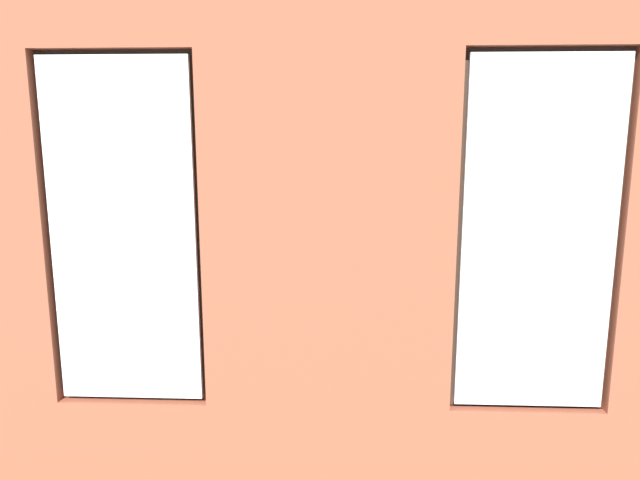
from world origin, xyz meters
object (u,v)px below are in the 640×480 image
at_px(tv_flatscreen, 34,263).
at_px(potted_plant_by_left_couch, 519,284).
at_px(cup_ceramic, 245,297).
at_px(potted_plant_near_tv, 37,322).
at_px(couch_by_window, 264,391).
at_px(papasan_chair, 285,254).
at_px(couch_left, 601,322).
at_px(table_plant_small, 287,288).
at_px(remote_black, 272,295).
at_px(potted_plant_foreground_right, 154,238).
at_px(coffee_table, 288,304).
at_px(media_console, 40,327).
at_px(potted_plant_beside_window_right, 12,347).
at_px(potted_plant_corner_near_left, 534,228).

relative_size(tv_flatscreen, potted_plant_by_left_couch, 2.24).
height_order(cup_ceramic, potted_plant_near_tv, potted_plant_near_tv).
relative_size(couch_by_window, papasan_chair, 1.70).
distance_m(couch_left, tv_flatscreen, 5.55).
distance_m(cup_ceramic, table_plant_small, 0.44).
xyz_separation_m(papasan_chair, potted_plant_by_left_couch, (-2.94, 1.18, -0.08)).
bearing_deg(couch_by_window, remote_black, -84.41).
bearing_deg(potted_plant_foreground_right, couch_by_window, 117.44).
bearing_deg(table_plant_small, potted_plant_foreground_right, -47.24).
distance_m(cup_ceramic, tv_flatscreen, 2.08).
xyz_separation_m(couch_by_window, potted_plant_near_tv, (1.92, -0.54, 0.29)).
bearing_deg(cup_ceramic, tv_flatscreen, 5.08).
bearing_deg(table_plant_small, couch_left, 175.91).
height_order(table_plant_small, potted_plant_near_tv, potted_plant_near_tv).
bearing_deg(coffee_table, couch_left, 175.91).
relative_size(coffee_table, potted_plant_by_left_couch, 2.53).
distance_m(table_plant_small, tv_flatscreen, 2.49).
xyz_separation_m(tv_flatscreen, potted_plant_foreground_right, (-0.30, -2.64, -0.23)).
xyz_separation_m(cup_ceramic, media_console, (2.04, 0.18, -0.28)).
relative_size(potted_plant_beside_window_right, potted_plant_by_left_couch, 2.49).
bearing_deg(media_console, potted_plant_beside_window_right, 113.95).
relative_size(couch_left, potted_plant_foreground_right, 1.37).
height_order(coffee_table, media_console, coffee_table).
distance_m(coffee_table, potted_plant_near_tv, 2.32).
xyz_separation_m(coffee_table, potted_plant_foreground_right, (2.15, -2.33, 0.24)).
height_order(tv_flatscreen, potted_plant_beside_window_right, potted_plant_beside_window_right).
xyz_separation_m(media_console, potted_plant_near_tv, (-0.55, 0.99, 0.40)).
xyz_separation_m(couch_by_window, potted_plant_by_left_couch, (-2.65, -2.96, 0.02)).
bearing_deg(papasan_chair, potted_plant_beside_window_right, 71.13).
bearing_deg(potted_plant_foreground_right, potted_plant_by_left_couch, 165.69).
relative_size(couch_left, potted_plant_near_tv, 1.84).
bearing_deg(remote_black, couch_left, 162.98).
bearing_deg(coffee_table, potted_plant_by_left_couch, -157.64).
xyz_separation_m(table_plant_small, remote_black, (0.17, -0.11, -0.10)).
distance_m(cup_ceramic, potted_plant_corner_near_left, 4.44).
xyz_separation_m(couch_left, potted_plant_foreground_right, (5.22, -2.55, 0.31)).
bearing_deg(potted_plant_corner_near_left, couch_by_window, 52.90).
bearing_deg(tv_flatscreen, coffee_table, -172.68).
height_order(couch_by_window, table_plant_small, couch_by_window).
bearing_deg(media_console, cup_ceramic, -174.84).
bearing_deg(tv_flatscreen, table_plant_small, -172.68).
height_order(couch_by_window, cup_ceramic, couch_by_window).
relative_size(media_console, potted_plant_by_left_couch, 2.00).
relative_size(couch_by_window, tv_flatscreen, 1.44).
distance_m(table_plant_small, media_console, 2.49).
relative_size(couch_left, papasan_chair, 1.74).
distance_m(cup_ceramic, potted_plant_by_left_couch, 3.32).
distance_m(table_plant_small, potted_plant_by_left_couch, 2.90).
bearing_deg(couch_left, media_console, -92.63).
relative_size(couch_left, table_plant_small, 8.65).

